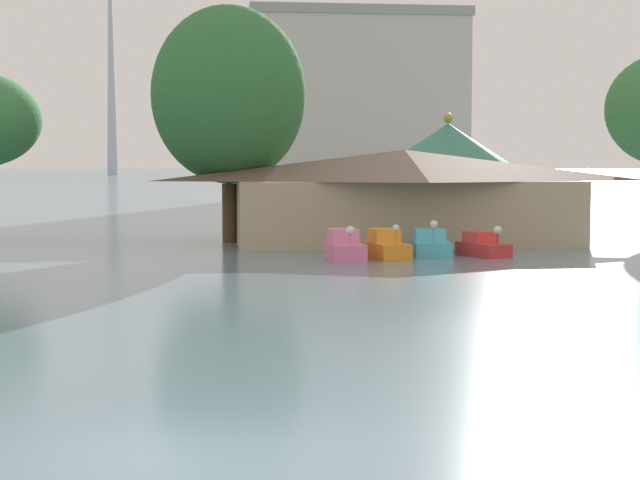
% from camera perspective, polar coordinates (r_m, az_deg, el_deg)
% --- Properties ---
extents(ground_plane, '(2000.00, 2000.00, 0.00)m').
position_cam_1_polar(ground_plane, '(15.24, -7.22, -12.28)').
color(ground_plane, slate).
extents(pedal_boat_pink, '(1.67, 2.79, 1.64)m').
position_cam_1_polar(pedal_boat_pink, '(45.06, 1.42, -0.45)').
color(pedal_boat_pink, pink).
rests_on(pedal_boat_pink, ground).
extents(pedal_boat_orange, '(1.94, 2.97, 1.65)m').
position_cam_1_polar(pedal_boat_orange, '(46.08, 3.82, -0.39)').
color(pedal_boat_orange, orange).
rests_on(pedal_boat_orange, ground).
extents(pedal_boat_cyan, '(1.95, 3.03, 1.76)m').
position_cam_1_polar(pedal_boat_cyan, '(47.75, 6.34, -0.28)').
color(pedal_boat_cyan, '#4CB7CC').
rests_on(pedal_boat_cyan, ground).
extents(pedal_boat_red, '(2.24, 3.05, 1.50)m').
position_cam_1_polar(pedal_boat_red, '(47.89, 9.31, -0.35)').
color(pedal_boat_red, red).
rests_on(pedal_boat_red, ground).
extents(boathouse, '(19.58, 8.80, 5.15)m').
position_cam_1_polar(boathouse, '(54.42, 4.86, 2.60)').
color(boathouse, tan).
rests_on(boathouse, ground).
extents(green_roof_pavilion, '(10.24, 10.24, 7.88)m').
position_cam_1_polar(green_roof_pavilion, '(69.36, 7.33, 4.17)').
color(green_roof_pavilion, '#993328').
rests_on(green_roof_pavilion, ground).
extents(shoreline_tree_mid, '(8.53, 8.53, 13.10)m').
position_cam_1_polar(shoreline_tree_mid, '(55.73, -5.27, 8.27)').
color(shoreline_tree_mid, brown).
rests_on(shoreline_tree_mid, ground).
extents(background_building_block, '(24.08, 17.39, 21.31)m').
position_cam_1_polar(background_building_block, '(115.37, 1.85, 7.50)').
color(background_building_block, beige).
rests_on(background_building_block, ground).
extents(distant_broadcast_tower, '(5.89, 5.89, 148.04)m').
position_cam_1_polar(distant_broadcast_tower, '(422.01, -11.92, 11.92)').
color(distant_broadcast_tower, '#B7BCC6').
rests_on(distant_broadcast_tower, ground).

